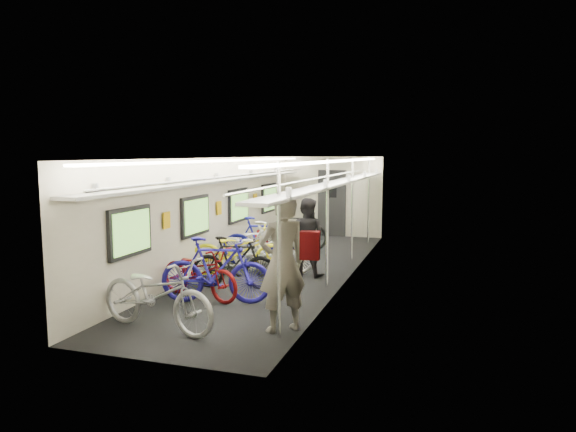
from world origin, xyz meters
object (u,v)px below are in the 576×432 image
Objects in this scene: bicycle_0 at (157,294)px; passenger_near at (282,263)px; bicycle_1 at (216,270)px; backpack at (310,245)px; passenger_mid at (307,237)px.

passenger_near is (1.70, 0.50, 0.45)m from bicycle_0.
backpack is at bearing -132.91° from bicycle_1.
bicycle_0 is 3.98m from passenger_mid.
backpack is at bearing -69.14° from bicycle_0.
passenger_near is 5.16× the size of backpack.
bicycle_0 is 1.08× the size of bicycle_1.
backpack is (1.01, -3.46, 0.48)m from passenger_mid.
bicycle_1 is 2.33m from backpack.
bicycle_0 is 5.29× the size of backpack.
passenger_mid is at bearing -4.92° from bicycle_0.
passenger_mid is (1.13, 3.81, 0.27)m from bicycle_0.
bicycle_1 is 1.16× the size of passenger_mid.
passenger_near is 0.55m from backpack.
passenger_mid is at bearing -34.04° from bicycle_1.
passenger_mid is 3.64m from backpack.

